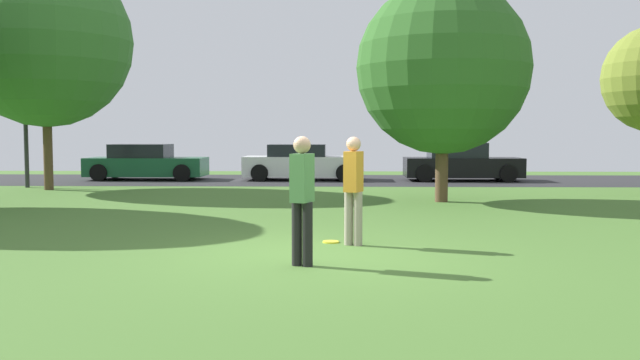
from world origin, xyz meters
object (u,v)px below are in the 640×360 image
object	(u,v)px
person_catcher	(302,194)
parked_car_black	(461,163)
frisbee_disc	(331,242)
parked_car_green	(146,163)
person_thrower	(353,185)
parked_car_white	(302,163)
maple_tree_near	(443,68)
street_lamp_post	(25,119)
oak_tree_right	(45,41)

from	to	relation	value
person_catcher	parked_car_black	size ratio (longest dim) A/B	0.40
frisbee_disc	parked_car_green	world-z (taller)	parked_car_green
person_thrower	parked_car_white	size ratio (longest dim) A/B	0.39
person_thrower	parked_car_white	distance (m)	15.16
person_catcher	person_thrower	bearing A→B (deg)	-0.00
person_thrower	person_catcher	distance (m)	1.84
parked_car_white	maple_tree_near	bearing A→B (deg)	-63.20
person_catcher	parked_car_green	world-z (taller)	person_catcher
parked_car_green	parked_car_white	size ratio (longest dim) A/B	0.99
person_catcher	street_lamp_post	xyz separation A→B (m)	(-9.83, 12.90, 1.28)
street_lamp_post	oak_tree_right	bearing A→B (deg)	-38.07
oak_tree_right	person_catcher	bearing A→B (deg)	-54.05
maple_tree_near	frisbee_disc	world-z (taller)	maple_tree_near
frisbee_disc	parked_car_green	size ratio (longest dim) A/B	0.06
oak_tree_right	street_lamp_post	size ratio (longest dim) A/B	1.63
person_thrower	street_lamp_post	world-z (taller)	street_lamp_post
person_thrower	street_lamp_post	xyz separation A→B (m)	(-10.55, 11.20, 1.29)
maple_tree_near	person_thrower	world-z (taller)	maple_tree_near
person_catcher	maple_tree_near	bearing A→B (deg)	2.95
street_lamp_post	person_thrower	bearing A→B (deg)	-46.72
maple_tree_near	oak_tree_right	xyz separation A→B (m)	(-11.89, 3.40, 1.18)
parked_car_green	parked_car_black	distance (m)	12.07
person_thrower	frisbee_disc	distance (m)	1.05
frisbee_disc	parked_car_white	distance (m)	14.89
oak_tree_right	person_thrower	distance (m)	14.49
oak_tree_right	street_lamp_post	bearing A→B (deg)	141.93
maple_tree_near	frisbee_disc	size ratio (longest dim) A/B	21.17
maple_tree_near	person_catcher	bearing A→B (deg)	-110.14
maple_tree_near	person_thrower	size ratio (longest dim) A/B	3.30
oak_tree_right	street_lamp_post	distance (m)	2.78
person_thrower	person_catcher	world-z (taller)	person_catcher
person_catcher	parked_car_black	bearing A→B (deg)	5.98
maple_tree_near	street_lamp_post	size ratio (longest dim) A/B	1.27
parked_car_white	parked_car_black	world-z (taller)	parked_car_black
frisbee_disc	parked_car_white	size ratio (longest dim) A/B	0.06
person_thrower	parked_car_green	distance (m)	16.91
person_thrower	frisbee_disc	xyz separation A→B (m)	(-0.36, 0.25, -0.95)
maple_tree_near	oak_tree_right	world-z (taller)	oak_tree_right
oak_tree_right	parked_car_black	size ratio (longest dim) A/B	1.69
maple_tree_near	parked_car_green	xyz separation A→B (m)	(-10.15, 8.11, -2.84)
maple_tree_near	person_catcher	xyz separation A→B (m)	(-3.17, -8.63, -2.50)
frisbee_disc	parked_car_black	size ratio (longest dim) A/B	0.06
person_catcher	parked_car_green	distance (m)	18.15
person_thrower	frisbee_disc	bearing A→B (deg)	-101.54
maple_tree_near	parked_car_green	distance (m)	13.30
street_lamp_post	person_catcher	bearing A→B (deg)	-52.69
parked_car_black	frisbee_disc	bearing A→B (deg)	-107.96
parked_car_black	maple_tree_near	bearing A→B (deg)	-103.69
person_thrower	person_catcher	xyz separation A→B (m)	(-0.72, -1.69, 0.01)
frisbee_disc	street_lamp_post	world-z (taller)	street_lamp_post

